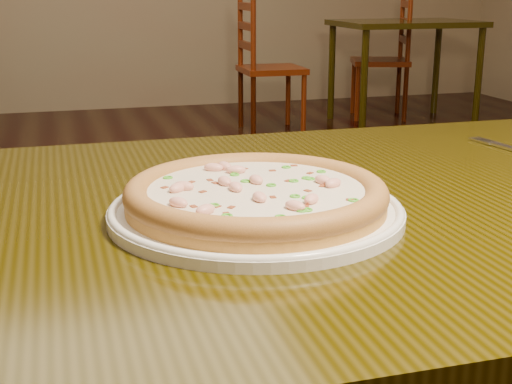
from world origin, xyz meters
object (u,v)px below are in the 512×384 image
object	(u,v)px
pizza	(256,194)
chair_d	(387,61)
plate	(256,210)
chair_c	(264,69)
hero_table	(336,271)
bg_table_right	(405,34)

from	to	relation	value
pizza	chair_d	xyz separation A→B (m)	(2.29, 4.33, -0.34)
plate	chair_c	distance (m)	4.26
hero_table	chair_d	xyz separation A→B (m)	(2.17, 4.28, -0.21)
plate	chair_d	xyz separation A→B (m)	(2.29, 4.33, -0.32)
hero_table	chair_d	size ratio (longest dim) A/B	1.26
plate	pizza	xyz separation A→B (m)	(-0.00, -0.00, 0.02)
chair_d	hero_table	bearing A→B (deg)	-116.91
chair_d	chair_c	bearing A→B (deg)	-166.10
chair_c	chair_d	world-z (taller)	same
plate	chair_d	bearing A→B (deg)	62.10
hero_table	bg_table_right	size ratio (longest dim) A/B	1.20
plate	pizza	size ratio (longest dim) A/B	1.12
bg_table_right	chair_d	xyz separation A→B (m)	(-0.02, 0.24, -0.22)
hero_table	pizza	xyz separation A→B (m)	(-0.12, -0.05, 0.13)
chair_c	chair_d	bearing A→B (deg)	13.90
bg_table_right	chair_c	distance (m)	1.11
hero_table	bg_table_right	bearing A→B (deg)	61.55
hero_table	chair_c	size ratio (longest dim) A/B	1.26
chair_c	chair_d	size ratio (longest dim) A/B	1.00
chair_c	pizza	bearing A→B (deg)	-106.73
plate	chair_d	size ratio (longest dim) A/B	0.35
bg_table_right	chair_d	world-z (taller)	chair_d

